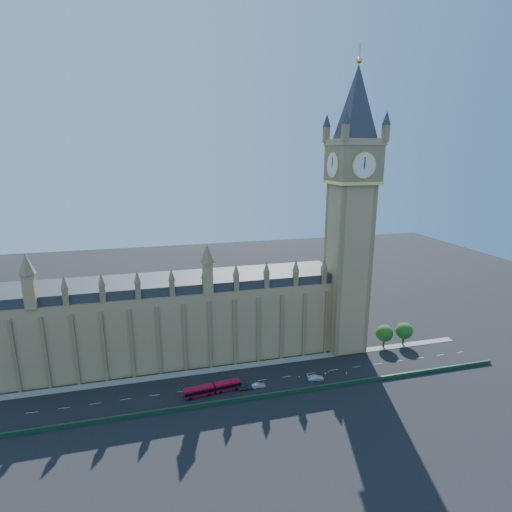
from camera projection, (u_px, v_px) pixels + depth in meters
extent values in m
plane|color=black|center=(249.00, 382.00, 121.40)|extent=(400.00, 400.00, 0.00)
cube|color=#A88751|center=(161.00, 324.00, 132.98)|extent=(120.00, 20.00, 25.00)
cube|color=#2D3035|center=(158.00, 284.00, 129.56)|extent=(120.00, 18.00, 3.00)
cube|color=#A88751|center=(347.00, 270.00, 136.65)|extent=(12.00, 12.00, 58.00)
cube|color=olive|center=(353.00, 165.00, 128.10)|extent=(14.00, 14.00, 12.00)
cylinder|color=silver|center=(364.00, 165.00, 121.39)|extent=(7.20, 0.30, 7.20)
cube|color=#A88751|center=(354.00, 142.00, 126.39)|extent=(14.50, 14.50, 2.00)
pyramid|color=#2D3035|center=(359.00, 63.00, 120.78)|extent=(20.59, 20.59, 22.00)
sphere|color=#F2C64C|center=(359.00, 61.00, 120.58)|extent=(1.80, 1.80, 1.80)
cube|color=#1E4C2D|center=(257.00, 397.00, 112.80)|extent=(160.00, 0.60, 1.20)
cube|color=gray|center=(242.00, 366.00, 130.31)|extent=(160.00, 3.00, 0.16)
cylinder|color=#382619|center=(384.00, 342.00, 142.86)|extent=(0.70, 0.70, 4.00)
sphere|color=#225216|center=(384.00, 333.00, 142.01)|extent=(6.00, 6.00, 6.00)
sphere|color=#225216|center=(386.00, 331.00, 142.34)|extent=(4.38, 4.38, 4.38)
cylinder|color=#382619|center=(403.00, 340.00, 144.79)|extent=(0.70, 0.70, 4.00)
sphere|color=#225216|center=(404.00, 331.00, 143.94)|extent=(6.00, 6.00, 6.00)
sphere|color=#225216|center=(406.00, 329.00, 144.27)|extent=(4.38, 4.38, 4.38)
cube|color=#AD0B23|center=(199.00, 392.00, 113.89)|extent=(8.58, 3.26, 2.79)
cube|color=#AD0B23|center=(227.00, 386.00, 116.82)|extent=(7.66, 3.16, 2.79)
cube|color=black|center=(199.00, 391.00, 113.80)|extent=(8.64, 3.32, 1.06)
cube|color=black|center=(227.00, 385.00, 116.74)|extent=(7.71, 3.21, 1.06)
cylinder|color=black|center=(212.00, 389.00, 115.31)|extent=(1.01, 2.30, 2.23)
cylinder|color=black|center=(190.00, 399.00, 112.13)|extent=(0.96, 0.38, 0.93)
cylinder|color=black|center=(189.00, 394.00, 114.24)|extent=(0.96, 0.38, 0.93)
cylinder|color=black|center=(209.00, 395.00, 113.99)|extent=(0.96, 0.38, 0.93)
cylinder|color=black|center=(207.00, 391.00, 116.09)|extent=(0.96, 0.38, 0.93)
cylinder|color=black|center=(221.00, 392.00, 115.17)|extent=(0.96, 0.38, 0.93)
cylinder|color=black|center=(218.00, 388.00, 117.27)|extent=(0.96, 0.38, 0.93)
cylinder|color=black|center=(236.00, 389.00, 116.82)|extent=(0.96, 0.38, 0.93)
cylinder|color=black|center=(234.00, 385.00, 118.93)|extent=(0.96, 0.38, 0.93)
imported|color=#3E4045|center=(245.00, 387.00, 117.37)|extent=(4.48, 2.05, 1.49)
imported|color=#B3B7BB|center=(258.00, 385.00, 118.36)|extent=(4.11, 1.49, 1.35)
imported|color=white|center=(316.00, 378.00, 122.37)|extent=(5.33, 2.67, 1.49)
cube|color=black|center=(299.00, 378.00, 123.58)|extent=(0.41, 0.41, 0.04)
cone|color=#E8470C|center=(299.00, 377.00, 123.51)|extent=(0.45, 0.45, 0.64)
cylinder|color=white|center=(299.00, 377.00, 123.49)|extent=(0.31, 0.31, 0.11)
cube|color=black|center=(325.00, 374.00, 125.47)|extent=(0.55, 0.55, 0.04)
cone|color=#DF5A0B|center=(325.00, 373.00, 125.38)|extent=(0.61, 0.61, 0.75)
cylinder|color=white|center=(325.00, 373.00, 125.36)|extent=(0.36, 0.36, 0.13)
cube|color=black|center=(346.00, 374.00, 125.72)|extent=(0.51, 0.51, 0.04)
cone|color=#FA570D|center=(346.00, 373.00, 125.65)|extent=(0.56, 0.56, 0.68)
cylinder|color=white|center=(346.00, 373.00, 125.62)|extent=(0.33, 0.33, 0.12)
cube|color=black|center=(328.00, 373.00, 126.36)|extent=(0.52, 0.52, 0.04)
cone|color=red|center=(328.00, 372.00, 126.28)|extent=(0.58, 0.58, 0.69)
cylinder|color=white|center=(328.00, 372.00, 126.26)|extent=(0.34, 0.34, 0.12)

